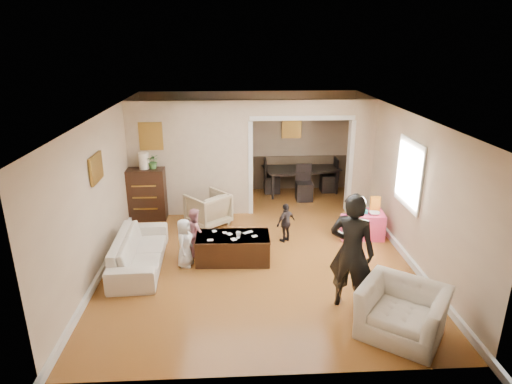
{
  "coord_description": "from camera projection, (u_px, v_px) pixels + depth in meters",
  "views": [
    {
      "loc": [
        -0.43,
        -7.71,
        3.82
      ],
      "look_at": [
        0.0,
        0.2,
        1.05
      ],
      "focal_mm": 30.6,
      "sensor_mm": 36.0,
      "label": 1
    }
  ],
  "objects": [
    {
      "name": "sofa",
      "position": [
        139.0,
        251.0,
        7.7
      ],
      "size": [
        0.85,
        2.03,
        0.59
      ],
      "primitive_type": "imported",
      "rotation": [
        0.0,
        0.0,
        1.6
      ],
      "color": "silver",
      "rests_on": "ground"
    },
    {
      "name": "coffee_table",
      "position": [
        233.0,
        248.0,
        7.92
      ],
      "size": [
        1.34,
        0.71,
        0.49
      ],
      "primitive_type": "cube",
      "rotation": [
        0.0,
        0.0,
        -0.04
      ],
      "color": "#321C10",
      "rests_on": "ground"
    },
    {
      "name": "floor",
      "position": [
        257.0,
        246.0,
        8.55
      ],
      "size": [
        7.0,
        7.0,
        0.0
      ],
      "primitive_type": "plane",
      "color": "#A56A2A",
      "rests_on": "ground"
    },
    {
      "name": "partition_right",
      "position": [
        360.0,
        157.0,
        9.94
      ],
      "size": [
        0.55,
        0.18,
        2.6
      ],
      "primitive_type": "cube",
      "color": "#C6B291",
      "rests_on": "ground"
    },
    {
      "name": "framed_art_alcove",
      "position": [
        292.0,
        126.0,
        11.29
      ],
      "size": [
        0.45,
        0.03,
        0.55
      ],
      "primitive_type": "cube",
      "color": "brown"
    },
    {
      "name": "child_kneel_a",
      "position": [
        185.0,
        243.0,
        7.67
      ],
      "size": [
        0.37,
        0.48,
        0.89
      ],
      "primitive_type": "imported",
      "rotation": [
        0.0,
        0.0,
        1.36
      ],
      "color": "silver",
      "rests_on": "ground"
    },
    {
      "name": "child_kneel_b",
      "position": [
        195.0,
        232.0,
        8.1
      ],
      "size": [
        0.46,
        0.52,
        0.91
      ],
      "primitive_type": "imported",
      "rotation": [
        0.0,
        0.0,
        1.88
      ],
      "color": "#C87D86",
      "rests_on": "ground"
    },
    {
      "name": "framed_art_sofa_wall",
      "position": [
        96.0,
        168.0,
        7.25
      ],
      "size": [
        0.03,
        0.55,
        0.4
      ],
      "primitive_type": "cube",
      "color": "brown"
    },
    {
      "name": "cyan_cup",
      "position": [
        366.0,
        212.0,
        8.72
      ],
      "size": [
        0.08,
        0.08,
        0.08
      ],
      "primitive_type": "cylinder",
      "color": "#2AC3D3",
      "rests_on": "play_table"
    },
    {
      "name": "table_lamp",
      "position": [
        144.0,
        161.0,
        9.44
      ],
      "size": [
        0.22,
        0.22,
        0.36
      ],
      "primitive_type": "cylinder",
      "color": "#FFEECF",
      "rests_on": "dresser"
    },
    {
      "name": "toy_block",
      "position": [
        363.0,
        209.0,
        8.88
      ],
      "size": [
        0.09,
        0.08,
        0.05
      ],
      "primitive_type": "cube",
      "rotation": [
        0.0,
        0.0,
        0.25
      ],
      "color": "red",
      "rests_on": "play_table"
    },
    {
      "name": "play_table",
      "position": [
        369.0,
        225.0,
        8.87
      ],
      "size": [
        0.6,
        0.6,
        0.53
      ],
      "primitive_type": "cube",
      "rotation": [
        0.0,
        0.0,
        -0.1
      ],
      "color": "#E53C70",
      "rests_on": "ground"
    },
    {
      "name": "dining_table",
      "position": [
        300.0,
        179.0,
        11.5
      ],
      "size": [
        2.07,
        1.38,
        0.67
      ],
      "primitive_type": "imported",
      "rotation": [
        0.0,
        0.0,
        0.17
      ],
      "color": "black",
      "rests_on": "ground"
    },
    {
      "name": "partition_header",
      "position": [
        302.0,
        108.0,
        9.5
      ],
      "size": [
        2.22,
        0.18,
        0.35
      ],
      "primitive_type": "cube",
      "color": "#C6B291",
      "rests_on": "partition_right"
    },
    {
      "name": "child_toddler",
      "position": [
        286.0,
        223.0,
        8.63
      ],
      "size": [
        0.49,
        0.44,
        0.8
      ],
      "primitive_type": "imported",
      "rotation": [
        0.0,
        0.0,
        -2.48
      ],
      "color": "black",
      "rests_on": "ground"
    },
    {
      "name": "play_bowl",
      "position": [
        374.0,
        213.0,
        8.67
      ],
      "size": [
        0.23,
        0.23,
        0.05
      ],
      "primitive_type": "imported",
      "rotation": [
        0.0,
        0.0,
        -0.1
      ],
      "color": "white",
      "rests_on": "play_table"
    },
    {
      "name": "dresser",
      "position": [
        147.0,
        194.0,
        9.7
      ],
      "size": [
        0.85,
        0.48,
        1.16
      ],
      "primitive_type": "cube",
      "color": "black",
      "rests_on": "ground"
    },
    {
      "name": "potted_plant",
      "position": [
        153.0,
        161.0,
        9.46
      ],
      "size": [
        0.29,
        0.25,
        0.33
      ],
      "primitive_type": "imported",
      "color": "#3C6C30",
      "rests_on": "dresser"
    },
    {
      "name": "cereal_box",
      "position": [
        375.0,
        204.0,
        8.84
      ],
      "size": [
        0.21,
        0.09,
        0.3
      ],
      "primitive_type": "cube",
      "rotation": [
        0.0,
        0.0,
        -0.1
      ],
      "color": "yellow",
      "rests_on": "play_table"
    },
    {
      "name": "partition_left",
      "position": [
        191.0,
        159.0,
        9.75
      ],
      "size": [
        2.75,
        0.18,
        2.6
      ],
      "primitive_type": "cube",
      "color": "#C6B291",
      "rests_on": "ground"
    },
    {
      "name": "armchair_back",
      "position": [
        208.0,
        209.0,
        9.44
      ],
      "size": [
        1.1,
        1.1,
        0.72
      ],
      "primitive_type": "imported",
      "rotation": [
        0.0,
        0.0,
        3.85
      ],
      "color": "#C2B286",
      "rests_on": "ground"
    },
    {
      "name": "window_pane",
      "position": [
        410.0,
        174.0,
        7.8
      ],
      "size": [
        0.03,
        0.95,
        1.1
      ],
      "primitive_type": "cube",
      "color": "white",
      "rests_on": "ground"
    },
    {
      "name": "adult_person",
      "position": [
        351.0,
        252.0,
        6.33
      ],
      "size": [
        0.79,
        0.7,
        1.81
      ],
      "primitive_type": "imported",
      "rotation": [
        0.0,
        0.0,
        2.62
      ],
      "color": "black",
      "rests_on": "ground"
    },
    {
      "name": "armchair_front",
      "position": [
        402.0,
        311.0,
        5.89
      ],
      "size": [
        1.43,
        1.41,
        0.7
      ],
      "primitive_type": "imported",
      "rotation": [
        0.0,
        0.0,
        -0.64
      ],
      "color": "silver",
      "rests_on": "ground"
    },
    {
      "name": "craft_papers",
      "position": [
        233.0,
        235.0,
        7.84
      ],
      "size": [
        0.9,
        0.49,
        0.0
      ],
      "color": "white",
      "rests_on": "coffee_table"
    },
    {
      "name": "framed_art_partition",
      "position": [
        151.0,
        136.0,
        9.43
      ],
      "size": [
        0.45,
        0.03,
        0.55
      ],
      "primitive_type": "cube",
      "color": "brown",
      "rests_on": "partition_left"
    },
    {
      "name": "coffee_cup",
      "position": [
        238.0,
        234.0,
        7.78
      ],
      "size": [
        0.1,
        0.1,
        0.09
      ],
      "primitive_type": "imported",
      "rotation": [
        0.0,
        0.0,
        -0.04
      ],
      "color": "white",
      "rests_on": "coffee_table"
    }
  ]
}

